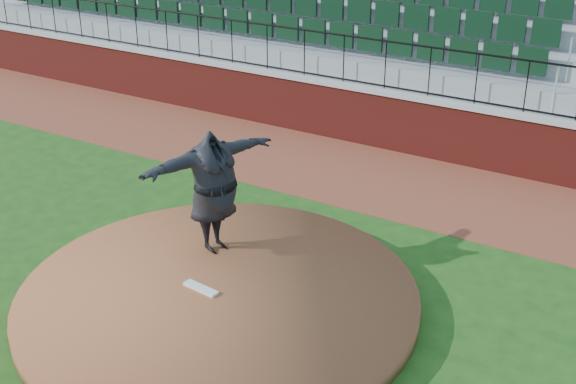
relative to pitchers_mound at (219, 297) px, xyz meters
The scene contains 9 objects.
ground 0.34m from the pitchers_mound, 17.62° to the right, with size 90.00×90.00×0.00m, color #1F4C15.
warning_track 5.31m from the pitchers_mound, 86.74° to the left, with size 34.00×3.20×0.01m, color brown.
field_wall 6.93m from the pitchers_mound, 87.50° to the left, with size 34.00×0.35×1.20m, color maroon.
wall_cap 7.00m from the pitchers_mound, 87.50° to the left, with size 34.00×0.45×0.10m, color #B7B7B7.
wall_railing 7.11m from the pitchers_mound, 87.50° to the left, with size 34.00×0.05×1.00m, color black, non-canonical shape.
seating_stands 9.88m from the pitchers_mound, 88.20° to the left, with size 34.00×5.10×4.60m, color gray, non-canonical shape.
pitchers_mound is the anchor object (origin of this frame).
pitching_rubber 0.29m from the pitchers_mound, 152.07° to the right, with size 0.57×0.14×0.04m, color white.
pitcher 1.64m from the pitchers_mound, 127.63° to the left, with size 2.39×0.65×1.95m, color black.
Camera 1 is at (5.30, -7.20, 6.03)m, focal length 47.24 mm.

